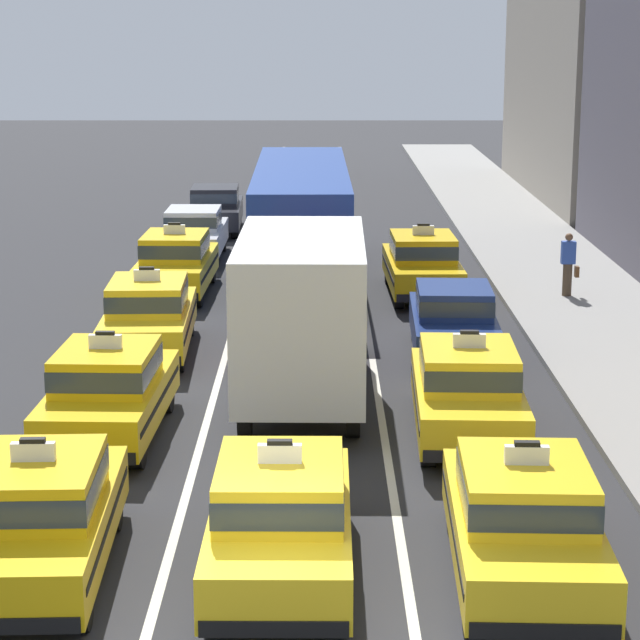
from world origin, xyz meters
TOP-DOWN VIEW (x-y plane):
  - lane_stripe_left_center at (-1.60, 20.00)m, footprint 0.14×80.00m
  - lane_stripe_center_right at (1.60, 20.00)m, footprint 0.14×80.00m
  - sidewalk_curb at (7.20, 15.00)m, footprint 4.00×90.00m
  - taxi_left_nearest at (-3.19, 1.95)m, footprint 1.97×4.62m
  - taxi_left_second at (-3.20, 7.62)m, footprint 1.97×4.62m
  - taxi_left_third at (-3.27, 13.42)m, footprint 1.96×4.62m
  - taxi_left_fourth at (-3.36, 19.57)m, footprint 1.92×4.60m
  - sedan_left_fifth at (-3.38, 24.66)m, footprint 1.79×4.31m
  - sedan_left_sixth at (-3.15, 29.88)m, footprint 1.88×4.35m
  - taxi_center_nearest at (-0.04, 1.88)m, footprint 1.85×4.57m
  - box_truck_center_second at (0.13, 10.12)m, footprint 2.37×6.99m
  - bus_center_third at (-0.05, 21.20)m, footprint 2.62×11.22m
  - taxi_right_nearest at (3.09, 1.82)m, footprint 1.97×4.62m
  - taxi_right_second at (3.03, 7.69)m, footprint 1.98×4.62m
  - sedan_right_third at (3.35, 13.13)m, footprint 1.91×4.36m
  - taxi_right_fourth at (3.17, 19.41)m, footprint 1.91×4.59m
  - pedestrian_mid_block at (6.90, 18.76)m, footprint 0.47×0.24m

SIDE VIEW (x-z plane):
  - lane_stripe_left_center at x=-1.60m, z-range 0.00..0.01m
  - lane_stripe_center_right at x=1.60m, z-range 0.00..0.01m
  - sidewalk_curb at x=7.20m, z-range 0.00..0.15m
  - sedan_left_fifth at x=-3.38m, z-range 0.06..1.64m
  - sedan_left_sixth at x=-3.15m, z-range 0.06..1.64m
  - sedan_right_third at x=3.35m, z-range 0.06..1.64m
  - taxi_left_nearest at x=-3.19m, z-range -0.10..1.86m
  - taxi_left_second at x=-3.20m, z-range -0.10..1.86m
  - taxi_left_third at x=-3.27m, z-range -0.10..1.86m
  - taxi_left_fourth at x=-3.36m, z-range -0.10..1.86m
  - taxi_center_nearest at x=-0.04m, z-range -0.10..1.86m
  - taxi_right_nearest at x=3.09m, z-range -0.10..1.86m
  - taxi_right_second at x=3.03m, z-range -0.10..1.86m
  - taxi_right_fourth at x=3.17m, z-range -0.10..1.86m
  - pedestrian_mid_block at x=6.90m, z-range 0.15..1.79m
  - box_truck_center_second at x=0.13m, z-range 0.14..3.41m
  - bus_center_third at x=-0.05m, z-range 0.21..3.43m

